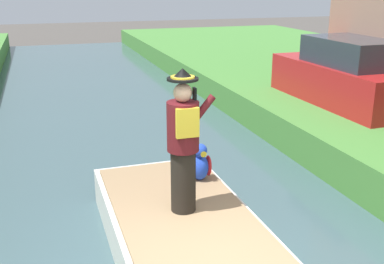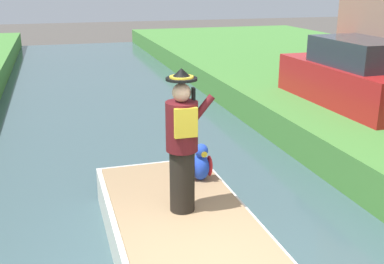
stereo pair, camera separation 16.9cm
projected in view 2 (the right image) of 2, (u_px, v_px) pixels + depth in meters
The scene contains 4 objects.
boat at pixel (186, 240), 5.99m from camera, with size 1.82×4.21×0.61m.
person_pirate at pixel (182, 142), 5.83m from camera, with size 0.61×0.42×1.85m.
parrot_plush at pixel (201, 164), 6.97m from camera, with size 0.36×0.35×0.57m.
parked_car_red at pixel (355, 77), 10.79m from camera, with size 1.79×4.04×1.50m.
Camera 2 is at (-1.40, -3.98, 3.54)m, focal length 44.10 mm.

